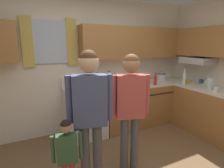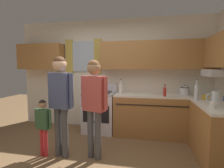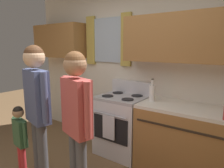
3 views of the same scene
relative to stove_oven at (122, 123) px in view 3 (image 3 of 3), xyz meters
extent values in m
cube|color=silver|center=(0.18, 0.36, 0.83)|extent=(4.60, 0.10, 2.60)
cube|color=silver|center=(-0.49, 0.29, 1.27)|extent=(0.55, 0.03, 0.73)
cube|color=gold|center=(-0.85, 0.28, 1.27)|extent=(0.18, 0.04, 0.83)
cube|color=gold|center=(-0.12, 0.28, 1.27)|extent=(0.18, 0.04, 0.83)
cube|color=#9E6B38|center=(-1.55, 0.15, 1.27)|extent=(1.14, 0.32, 0.61)
cube|color=#9E6B38|center=(1.24, 0.15, 1.27)|extent=(2.47, 0.32, 0.61)
cube|color=silver|center=(0.00, 0.00, -0.04)|extent=(0.70, 0.62, 0.86)
cube|color=black|center=(0.00, -0.32, 0.01)|extent=(0.58, 0.01, 0.36)
cylinder|color=#ADADB2|center=(0.00, -0.34, 0.23)|extent=(0.58, 0.02, 0.02)
cube|color=#ADADB2|center=(0.00, 0.00, 0.41)|extent=(0.70, 0.62, 0.04)
cube|color=silver|center=(0.00, 0.27, 0.53)|extent=(0.70, 0.08, 0.20)
cylinder|color=black|center=(-0.17, -0.14, 0.44)|extent=(0.17, 0.17, 0.01)
cylinder|color=black|center=(0.17, -0.14, 0.44)|extent=(0.17, 0.17, 0.01)
cylinder|color=black|center=(-0.17, 0.13, 0.44)|extent=(0.17, 0.17, 0.01)
cylinder|color=black|center=(0.17, 0.13, 0.44)|extent=(0.17, 0.17, 0.01)
cube|color=silver|center=(0.00, -0.35, 0.05)|extent=(0.20, 0.02, 0.34)
cylinder|color=white|center=(0.49, -0.03, 0.54)|extent=(0.08, 0.08, 0.22)
cylinder|color=white|center=(0.49, -0.03, 0.69)|extent=(0.03, 0.03, 0.08)
cylinder|color=#3F382D|center=(0.49, -0.03, 0.74)|extent=(0.03, 0.03, 0.02)
cylinder|color=#4C4C51|center=(-0.24, -1.26, -0.06)|extent=(0.11, 0.11, 0.81)
cylinder|color=#4C4C51|center=(-0.38, -1.23, -0.06)|extent=(0.11, 0.11, 0.81)
cube|color=#47517A|center=(-0.31, -1.24, 0.63)|extent=(0.40, 0.25, 0.58)
cylinder|color=#47517A|center=(-0.09, -1.30, 0.66)|extent=(0.07, 0.07, 0.53)
cylinder|color=#47517A|center=(-0.52, -1.19, 0.66)|extent=(0.07, 0.07, 0.53)
sphere|color=#DBAD84|center=(-0.31, -1.24, 1.05)|extent=(0.22, 0.22, 0.22)
sphere|color=#4C2D19|center=(-0.31, -1.24, 1.08)|extent=(0.21, 0.21, 0.21)
cylinder|color=#4C4C51|center=(0.18, -1.17, -0.08)|extent=(0.11, 0.11, 0.78)
cube|color=#BF4C47|center=(0.24, -1.19, 0.59)|extent=(0.39, 0.25, 0.55)
cylinder|color=#BF4C47|center=(0.45, -1.26, 0.62)|extent=(0.07, 0.07, 0.51)
cylinder|color=#BF4C47|center=(0.04, -1.13, 0.62)|extent=(0.07, 0.07, 0.51)
sphere|color=#A87A56|center=(0.24, -1.19, 1.00)|extent=(0.22, 0.22, 0.22)
sphere|color=brown|center=(0.24, -1.19, 1.03)|extent=(0.20, 0.20, 0.20)
cylinder|color=red|center=(-0.55, -1.32, -0.23)|extent=(0.06, 0.06, 0.47)
cylinder|color=red|center=(-0.64, -1.30, -0.23)|extent=(0.06, 0.06, 0.47)
cube|color=#335938|center=(-0.60, -1.31, 0.16)|extent=(0.22, 0.12, 0.33)
cylinder|color=#335938|center=(-0.46, -1.33, 0.18)|extent=(0.04, 0.04, 0.30)
cylinder|color=#335938|center=(-0.74, -1.29, 0.18)|extent=(0.04, 0.04, 0.30)
sphere|color=#A87A56|center=(-0.60, -1.31, 0.41)|extent=(0.13, 0.13, 0.13)
sphere|color=black|center=(-0.60, -1.31, 0.43)|extent=(0.12, 0.12, 0.12)
camera|label=1|loc=(-0.89, -3.02, 1.23)|focal=28.40mm
camera|label=2|loc=(1.08, -3.82, 1.01)|focal=28.14mm
camera|label=3|loc=(1.62, -2.53, 1.16)|focal=32.90mm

